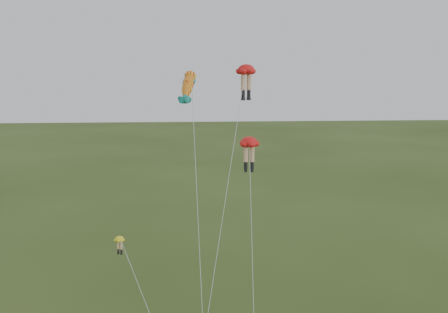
{
  "coord_description": "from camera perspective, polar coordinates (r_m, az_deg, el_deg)",
  "views": [
    {
      "loc": [
        -0.77,
        -29.08,
        19.23
      ],
      "look_at": [
        1.6,
        6.0,
        12.95
      ],
      "focal_mm": 40.0,
      "sensor_mm": 36.0,
      "label": 1
    }
  ],
  "objects": [
    {
      "name": "legs_kite_red_mid",
      "position": [
        36.77,
        2.89,
        1.1
      ],
      "size": [
        1.63,
        9.17,
        14.22
      ],
      "rotation": [
        0.0,
        0.0,
        -0.05
      ],
      "color": "red",
      "rests_on": "ground"
    },
    {
      "name": "legs_kite_red_high",
      "position": [
        37.4,
        2.48,
        9.22
      ],
      "size": [
        5.17,
        11.74,
        19.48
      ],
      "rotation": [
        0.0,
        0.0,
        0.37
      ],
      "color": "red",
      "rests_on": "ground"
    },
    {
      "name": "legs_kite_yellow",
      "position": [
        35.73,
        -11.39,
        -10.53
      ],
      "size": [
        4.85,
        7.35,
        7.63
      ],
      "rotation": [
        0.0,
        0.0,
        -0.34
      ],
      "color": "yellow",
      "rests_on": "ground"
    },
    {
      "name": "fish_kite",
      "position": [
        36.36,
        -4.1,
        8.03
      ],
      "size": [
        1.73,
        9.03,
        19.24
      ],
      "rotation": [
        0.73,
        0.0,
        -0.24
      ],
      "color": "yellow",
      "rests_on": "ground"
    }
  ]
}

